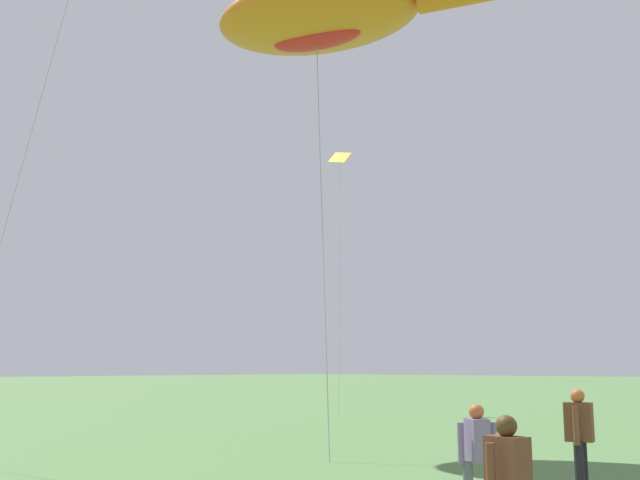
# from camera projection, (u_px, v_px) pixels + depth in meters

# --- Properties ---
(big_show_kite) EXTENTS (6.59, 14.35, 12.01)m
(big_show_kite) POSITION_uv_depth(u_px,v_px,m) (333.00, 15.00, 20.57)
(big_show_kite) COLOR orange
(big_show_kite) RESTS_ON ground
(person_grey_haired_man) EXTENTS (0.55, 0.44, 1.57)m
(person_grey_haired_man) POSITION_uv_depth(u_px,v_px,m) (579.00, 434.00, 11.45)
(person_grey_haired_man) COLOR black
(person_grey_haired_man) RESTS_ON ground
(person_photographer) EXTENTS (0.42, 0.42, 1.43)m
(person_photographer) POSITION_uv_depth(u_px,v_px,m) (478.00, 453.00, 9.61)
(person_photographer) COLOR slate
(person_photographer) RESTS_ON ground
(small_kite_bird_shape) EXTENTS (4.03, 3.47, 12.12)m
(small_kite_bird_shape) POSITION_uv_depth(u_px,v_px,m) (340.00, 168.00, 36.02)
(small_kite_bird_shape) COLOR yellow
(small_kite_bird_shape) RESTS_ON ground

